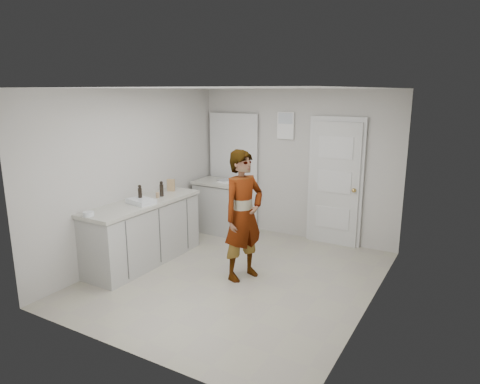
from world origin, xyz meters
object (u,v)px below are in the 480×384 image
Objects in this scene: cake_mix_box at (171,185)px; baking_dish at (141,201)px; spice_jar at (158,195)px; oil_cruet_b at (140,194)px; egg_bowl at (88,214)px; oil_cruet_a at (162,189)px; person at (243,215)px.

baking_dish is (0.12, -0.81, -0.06)m from cake_mix_box.
baking_dish is (0.02, -0.37, -0.01)m from spice_jar.
spice_jar is (0.10, -0.44, -0.05)m from cake_mix_box.
egg_bowl is (-0.09, -0.85, -0.09)m from oil_cruet_b.
oil_cruet_a is 1.28m from egg_bowl.
cake_mix_box is at bearing 93.01° from person.
spice_jar is at bearing -95.15° from cake_mix_box.
egg_bowl is (-0.03, -1.61, -0.07)m from cake_mix_box.
oil_cruet_b is 0.60× the size of baking_dish.
cake_mix_box is 1.36× the size of egg_bowl.
spice_jar is at bearing -87.01° from oil_cruet_a.
spice_jar is 1.18m from egg_bowl.
egg_bowl is (-0.13, -1.17, -0.01)m from spice_jar.
cake_mix_box is 1.61m from egg_bowl.
oil_cruet_a is at bearing 84.36° from egg_bowl.
person is 1.64m from cake_mix_box.
spice_jar is at bearing 83.62° from egg_bowl.
oil_cruet_b reaches higher than egg_bowl.
oil_cruet_a reaches higher than spice_jar.
baking_dish is (0.07, -0.06, -0.09)m from oil_cruet_b.
egg_bowl is (-1.60, -1.16, 0.08)m from person.
oil_cruet_b is at bearing 120.59° from person.
person reaches higher than oil_cruet_a.
person is 6.89× the size of oil_cruet_b.
person is 1.48m from oil_cruet_a.
oil_cruet_b reaches higher than cake_mix_box.
baking_dish is at bearing 123.22° from person.
egg_bowl is at bearing -95.74° from oil_cruet_b.
spice_jar is 0.33m from oil_cruet_b.
cake_mix_box reaches higher than spice_jar.
oil_cruet_a is 0.42m from oil_cruet_b.
oil_cruet_a reaches higher than cake_mix_box.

